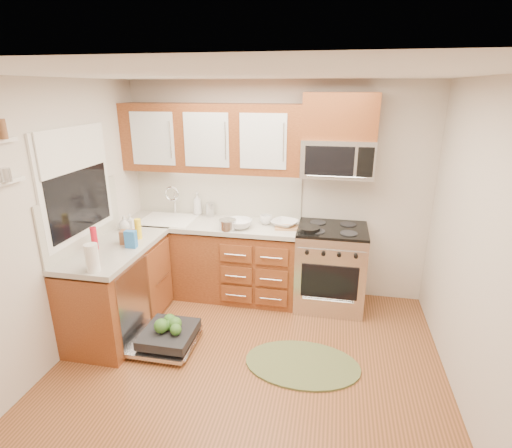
% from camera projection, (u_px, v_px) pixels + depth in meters
% --- Properties ---
extents(floor, '(3.50, 3.50, 0.00)m').
position_uv_depth(floor, '(244.00, 378.00, 3.50)').
color(floor, brown).
rests_on(floor, ground).
extents(ceiling, '(3.50, 3.50, 0.00)m').
position_uv_depth(ceiling, '(241.00, 74.00, 2.68)').
color(ceiling, white).
rests_on(ceiling, ground).
extents(wall_back, '(3.50, 0.04, 2.50)m').
position_uv_depth(wall_back, '(276.00, 191.00, 4.71)').
color(wall_back, beige).
rests_on(wall_back, ground).
extents(wall_front, '(3.50, 0.04, 2.50)m').
position_uv_depth(wall_front, '(135.00, 422.00, 1.47)').
color(wall_front, beige).
rests_on(wall_front, ground).
extents(wall_left, '(0.04, 3.50, 2.50)m').
position_uv_depth(wall_left, '(44.00, 231.00, 3.41)').
color(wall_left, beige).
rests_on(wall_left, ground).
extents(wall_right, '(0.04, 3.50, 2.50)m').
position_uv_depth(wall_right, '(488.00, 265.00, 2.77)').
color(wall_right, beige).
rests_on(wall_right, ground).
extents(base_cabinet_back, '(2.05, 0.60, 0.85)m').
position_uv_depth(base_cabinet_back, '(213.00, 261.00, 4.84)').
color(base_cabinet_back, '#5B2614').
rests_on(base_cabinet_back, ground).
extents(base_cabinet_left, '(0.60, 1.25, 0.85)m').
position_uv_depth(base_cabinet_left, '(119.00, 291.00, 4.11)').
color(base_cabinet_left, '#5B2614').
rests_on(base_cabinet_left, ground).
extents(countertop_back, '(2.07, 0.64, 0.05)m').
position_uv_depth(countertop_back, '(211.00, 224.00, 4.67)').
color(countertop_back, '#ADAA9E').
rests_on(countertop_back, base_cabinet_back).
extents(countertop_left, '(0.64, 1.27, 0.05)m').
position_uv_depth(countertop_left, '(114.00, 249.00, 3.96)').
color(countertop_left, '#ADAA9E').
rests_on(countertop_left, base_cabinet_left).
extents(backsplash_back, '(2.05, 0.02, 0.57)m').
position_uv_depth(backsplash_back, '(217.00, 192.00, 4.85)').
color(backsplash_back, '#B4B0A2').
rests_on(backsplash_back, ground).
extents(backsplash_left, '(0.02, 1.25, 0.57)m').
position_uv_depth(backsplash_left, '(83.00, 217.00, 3.91)').
color(backsplash_left, '#B4B0A2').
rests_on(backsplash_left, ground).
extents(upper_cabinets, '(2.05, 0.35, 0.75)m').
position_uv_depth(upper_cabinets, '(211.00, 138.00, 4.48)').
color(upper_cabinets, '#5B2614').
rests_on(upper_cabinets, ground).
extents(cabinet_over_mw, '(0.76, 0.35, 0.47)m').
position_uv_depth(cabinet_over_mw, '(340.00, 116.00, 4.14)').
color(cabinet_over_mw, '#5B2614').
rests_on(cabinet_over_mw, ground).
extents(range, '(0.76, 0.64, 0.95)m').
position_uv_depth(range, '(330.00, 267.00, 4.54)').
color(range, silver).
rests_on(range, ground).
extents(microwave, '(0.76, 0.38, 0.40)m').
position_uv_depth(microwave, '(337.00, 158.00, 4.26)').
color(microwave, silver).
rests_on(microwave, ground).
extents(sink, '(0.62, 0.50, 0.26)m').
position_uv_depth(sink, '(169.00, 230.00, 4.79)').
color(sink, white).
rests_on(sink, ground).
extents(dishwasher, '(0.70, 0.60, 0.20)m').
position_uv_depth(dishwasher, '(166.00, 337.00, 3.90)').
color(dishwasher, silver).
rests_on(dishwasher, ground).
extents(window, '(0.03, 1.05, 1.05)m').
position_uv_depth(window, '(76.00, 184.00, 3.78)').
color(window, white).
rests_on(window, ground).
extents(window_blind, '(0.02, 0.96, 0.40)m').
position_uv_depth(window_blind, '(74.00, 149.00, 3.67)').
color(window_blind, white).
rests_on(window_blind, ground).
extents(shelf_lower, '(0.04, 0.40, 0.03)m').
position_uv_depth(shelf_lower, '(3.00, 183.00, 2.92)').
color(shelf_lower, white).
rests_on(shelf_lower, ground).
extents(rug, '(1.20, 0.94, 0.02)m').
position_uv_depth(rug, '(302.00, 364.00, 3.66)').
color(rug, olive).
rests_on(rug, ground).
extents(skillet, '(0.27, 0.27, 0.04)m').
position_uv_depth(skillet, '(309.00, 229.00, 4.29)').
color(skillet, black).
rests_on(skillet, range).
extents(stock_pot, '(0.23, 0.23, 0.11)m').
position_uv_depth(stock_pot, '(228.00, 225.00, 4.39)').
color(stock_pot, silver).
rests_on(stock_pot, countertop_back).
extents(cutting_board, '(0.29, 0.20, 0.02)m').
position_uv_depth(cutting_board, '(287.00, 228.00, 4.45)').
color(cutting_board, tan).
rests_on(cutting_board, countertop_back).
extents(canister, '(0.13, 0.13, 0.17)m').
position_uv_depth(canister, '(210.00, 209.00, 4.85)').
color(canister, silver).
rests_on(canister, countertop_back).
extents(paper_towel_roll, '(0.13, 0.13, 0.25)m').
position_uv_depth(paper_towel_roll, '(92.00, 258.00, 3.38)').
color(paper_towel_roll, white).
rests_on(paper_towel_roll, countertop_left).
extents(mustard_bottle, '(0.07, 0.07, 0.21)m').
position_uv_depth(mustard_bottle, '(138.00, 229.00, 4.12)').
color(mustard_bottle, yellow).
rests_on(mustard_bottle, countertop_left).
extents(red_bottle, '(0.06, 0.06, 0.23)m').
position_uv_depth(red_bottle, '(94.00, 238.00, 3.84)').
color(red_bottle, red).
rests_on(red_bottle, countertop_left).
extents(wooden_box, '(0.15, 0.13, 0.14)m').
position_uv_depth(wooden_box, '(127.00, 237.00, 4.00)').
color(wooden_box, brown).
rests_on(wooden_box, countertop_left).
extents(blue_carton, '(0.11, 0.07, 0.17)m').
position_uv_depth(blue_carton, '(131.00, 239.00, 3.89)').
color(blue_carton, blue).
rests_on(blue_carton, countertop_left).
extents(bowl_a, '(0.37, 0.37, 0.07)m').
position_uv_depth(bowl_a, '(285.00, 223.00, 4.50)').
color(bowl_a, '#999999').
rests_on(bowl_a, countertop_back).
extents(bowl_b, '(0.35, 0.35, 0.09)m').
position_uv_depth(bowl_b, '(239.00, 224.00, 4.46)').
color(bowl_b, '#999999').
rests_on(bowl_b, countertop_back).
extents(cup, '(0.18, 0.18, 0.11)m').
position_uv_depth(cup, '(266.00, 220.00, 4.57)').
color(cup, '#999999').
rests_on(cup, countertop_back).
extents(soap_bottle_a, '(0.13, 0.13, 0.28)m').
position_uv_depth(soap_bottle_a, '(197.00, 204.00, 4.89)').
color(soap_bottle_a, '#999999').
rests_on(soap_bottle_a, countertop_back).
extents(soap_bottle_b, '(0.08, 0.08, 0.17)m').
position_uv_depth(soap_bottle_b, '(130.00, 222.00, 4.39)').
color(soap_bottle_b, '#999999').
rests_on(soap_bottle_b, countertop_left).
extents(soap_bottle_c, '(0.16, 0.16, 0.16)m').
position_uv_depth(soap_bottle_c, '(124.00, 223.00, 4.37)').
color(soap_bottle_c, '#999999').
rests_on(soap_bottle_c, countertop_left).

